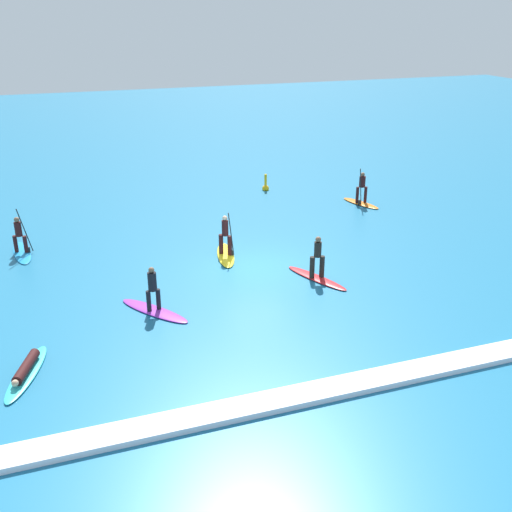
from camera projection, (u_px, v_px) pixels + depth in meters
The scene contains 9 objects.
ground_plane at pixel (256, 267), 25.36m from camera, with size 120.00×120.00×0.00m, color #1E6B93.
surfer_on_teal_board at pixel (26, 371), 17.91m from camera, with size 1.62×3.13×0.41m.
surfer_on_purple_board at pixel (154, 302), 21.49m from camera, with size 2.39×2.92×1.76m.
surfer_on_blue_board at pixel (21, 245), 26.57m from camera, with size 1.03×2.96×2.16m.
surfer_on_orange_board at pixel (361, 196), 33.19m from camera, with size 1.41×2.62×2.12m.
surfer_on_red_board at pixel (317, 269), 24.05m from camera, with size 1.72×3.09×1.84m.
surfer_on_yellow_board at pixel (226, 247), 26.31m from camera, with size 1.28×2.96×2.05m.
marker_buoy at pixel (266, 187), 35.85m from camera, with size 0.41×0.41×1.08m.
wave_crest at pixel (359, 383), 17.40m from camera, with size 24.27×0.90×0.18m, color white.
Camera 1 is at (-7.64, -21.92, 10.23)m, focal length 42.03 mm.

